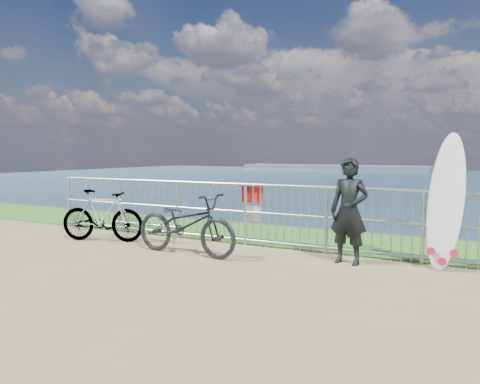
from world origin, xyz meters
The scene contains 8 objects.
grass_strip centered at (0.00, 2.70, 0.01)m, with size 120.00×120.00×0.00m, color #26651B.
seascape centered at (-43.75, 147.49, -4.03)m, with size 260.00×260.00×5.00m.
railing centered at (0.01, 1.60, 0.58)m, with size 10.06×0.10×1.13m.
surfer centered at (1.51, 1.09, 0.80)m, with size 0.58×0.38×1.60m, color black.
surfboard centered at (2.81, 1.44, 0.91)m, with size 0.63×0.59×1.98m.
bicycle_near centered at (-1.00, 0.44, 0.51)m, with size 0.67×1.93×1.02m, color black.
bicycle_far centered at (-3.04, 0.64, 0.49)m, with size 0.46×1.63×0.98m, color black.
bike_rack centered at (-2.40, 1.07, 0.28)m, with size 1.61×0.05×0.34m.
Camera 1 is at (3.37, -5.80, 1.69)m, focal length 35.00 mm.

